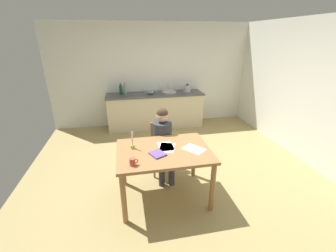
{
  "coord_description": "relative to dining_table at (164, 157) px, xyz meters",
  "views": [
    {
      "loc": [
        -0.76,
        -3.24,
        2.26
      ],
      "look_at": [
        -0.08,
        0.14,
        0.85
      ],
      "focal_mm": 23.55,
      "sensor_mm": 36.0,
      "label": 1
    }
  ],
  "objects": [
    {
      "name": "wine_glass_back_left",
      "position": [
        0.13,
        2.95,
        0.33
      ],
      "size": [
        0.07,
        0.07,
        0.15
      ],
      "color": "silver",
      "rests_on": "kitchen_counter"
    },
    {
      "name": "dining_table",
      "position": [
        0.0,
        0.0,
        0.0
      ],
      "size": [
        1.3,
        0.95,
        0.79
      ],
      "color": "#9E7042",
      "rests_on": "ground"
    },
    {
      "name": "wine_glass_near_sink",
      "position": [
        0.33,
        2.95,
        0.33
      ],
      "size": [
        0.07,
        0.07,
        0.15
      ],
      "color": "silver",
      "rests_on": "kitchen_counter"
    },
    {
      "name": "bottle_oil",
      "position": [
        -0.56,
        2.86,
        0.34
      ],
      "size": [
        0.08,
        0.08,
        0.28
      ],
      "color": "#194C23",
      "rests_on": "kitchen_counter"
    },
    {
      "name": "paper_envelope",
      "position": [
        0.42,
        -0.06,
        0.11
      ],
      "size": [
        0.35,
        0.36,
        0.0
      ],
      "primitive_type": "cube",
      "rotation": [
        0.0,
        0.0,
        0.66
      ],
      "color": "white",
      "rests_on": "dining_table"
    },
    {
      "name": "paper_bill",
      "position": [
        0.05,
        0.1,
        0.11
      ],
      "size": [
        0.21,
        0.3,
        0.0
      ],
      "primitive_type": "cube",
      "rotation": [
        0.0,
        0.0,
        0.01
      ],
      "color": "white",
      "rests_on": "dining_table"
    },
    {
      "name": "book_magazine",
      "position": [
        -0.11,
        -0.11,
        0.12
      ],
      "size": [
        0.25,
        0.26,
        0.02
      ],
      "primitive_type": "cube",
      "rotation": [
        0.0,
        0.0,
        0.45
      ],
      "color": "#6A4BA8",
      "rests_on": "dining_table"
    },
    {
      "name": "coffee_mug",
      "position": [
        -0.44,
        -0.31,
        0.16
      ],
      "size": [
        0.11,
        0.07,
        0.09
      ],
      "color": "#D84C3F",
      "rests_on": "dining_table"
    },
    {
      "name": "person_seated",
      "position": [
        0.09,
        0.57,
        0.0
      ],
      "size": [
        0.32,
        0.59,
        1.19
      ],
      "color": "#333842",
      "rests_on": "ground"
    },
    {
      "name": "chair_at_table",
      "position": [
        0.09,
        0.71,
        -0.18
      ],
      "size": [
        0.4,
        0.4,
        0.88
      ],
      "color": "#9E7042",
      "rests_on": "ground"
    },
    {
      "name": "kitchen_counter",
      "position": [
        0.28,
        2.8,
        -0.22
      ],
      "size": [
        2.47,
        0.64,
        0.9
      ],
      "color": "beige",
      "rests_on": "ground"
    },
    {
      "name": "ground_plane",
      "position": [
        0.28,
        0.56,
        -0.7
      ],
      "size": [
        5.2,
        5.2,
        0.04
      ],
      "primitive_type": "cube",
      "color": "tan"
    },
    {
      "name": "wall_right",
      "position": [
        2.88,
        0.56,
        0.62
      ],
      "size": [
        0.12,
        5.2,
        2.6
      ],
      "primitive_type": "cube",
      "color": "silver",
      "rests_on": "ground"
    },
    {
      "name": "mixing_bowl",
      "position": [
        0.16,
        2.77,
        0.27
      ],
      "size": [
        0.2,
        0.2,
        0.09
      ],
      "primitive_type": "ellipsoid",
      "color": "#668C99",
      "rests_on": "kitchen_counter"
    },
    {
      "name": "wine_glass_back_right",
      "position": [
        0.05,
        2.95,
        0.33
      ],
      "size": [
        0.07,
        0.07,
        0.15
      ],
      "color": "silver",
      "rests_on": "kitchen_counter"
    },
    {
      "name": "wine_glass_by_kettle",
      "position": [
        0.24,
        2.95,
        0.33
      ],
      "size": [
        0.07,
        0.07,
        0.15
      ],
      "color": "silver",
      "rests_on": "kitchen_counter"
    },
    {
      "name": "candlestick",
      "position": [
        -0.42,
        0.14,
        0.18
      ],
      "size": [
        0.06,
        0.06,
        0.26
      ],
      "color": "gold",
      "rests_on": "dining_table"
    },
    {
      "name": "stovetop_kettle",
      "position": [
        1.13,
        2.8,
        0.32
      ],
      "size": [
        0.18,
        0.18,
        0.22
      ],
      "color": "#B7BABF",
      "rests_on": "kitchen_counter"
    },
    {
      "name": "bottle_vinegar",
      "position": [
        -0.46,
        2.88,
        0.36
      ],
      "size": [
        0.08,
        0.08,
        0.32
      ],
      "color": "#8C999E",
      "rests_on": "kitchen_counter"
    },
    {
      "name": "paper_letter",
      "position": [
        0.06,
        0.06,
        0.11
      ],
      "size": [
        0.29,
        0.35,
        0.0
      ],
      "primitive_type": "cube",
      "rotation": [
        0.0,
        0.0,
        -0.31
      ],
      "color": "white",
      "rests_on": "dining_table"
    },
    {
      "name": "sink_unit",
      "position": [
        0.65,
        2.8,
        0.25
      ],
      "size": [
        0.36,
        0.36,
        0.24
      ],
      "color": "#B2B7BC",
      "rests_on": "kitchen_counter"
    },
    {
      "name": "wall_back",
      "position": [
        0.28,
        3.16,
        0.62
      ],
      "size": [
        5.2,
        0.12,
        2.6
      ],
      "primitive_type": "cube",
      "color": "silver",
      "rests_on": "ground"
    }
  ]
}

